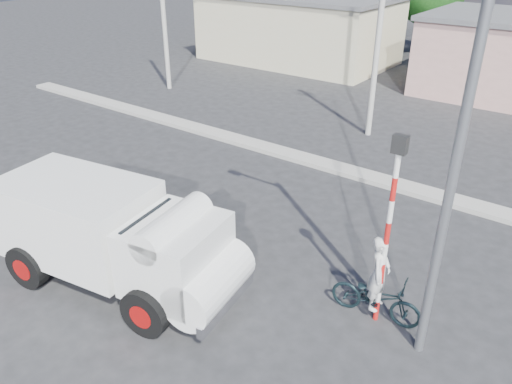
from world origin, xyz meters
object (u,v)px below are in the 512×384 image
Objects in this scene: truck at (117,236)px; streetlight at (454,118)px; bicycle at (376,297)px; traffic_pole at (390,218)px; cyclist at (378,284)px.

streetlight reaches higher than truck.
bicycle is 2.07m from traffic_pole.
truck is 7.66m from streetlight.
cyclist is at bearing 160.62° from streetlight.
truck is 0.71× the size of streetlight.
cyclist reaches higher than bicycle.
streetlight is (6.39, 2.25, 3.57)m from truck.
streetlight is at bearing -116.48° from cyclist.
streetlight reaches higher than bicycle.
truck is 3.14× the size of bicycle.
cyclist is at bearing 172.90° from bicycle.
traffic_pole is (0.07, -0.05, 2.06)m from bicycle.
truck is at bearing 108.70° from bicycle.
bicycle is 0.36m from cyclist.
streetlight is at bearing -116.48° from bicycle.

